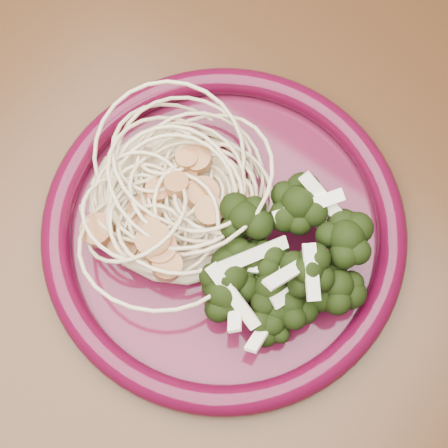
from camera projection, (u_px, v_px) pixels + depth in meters
dining_table at (203, 248)px, 0.62m from camera, size 1.20×0.80×0.75m
dinner_plate at (224, 228)px, 0.51m from camera, size 0.36×0.36×0.02m
spaghetti_pile at (171, 201)px, 0.51m from camera, size 0.17×0.16×0.03m
scallop_cluster at (167, 183)px, 0.47m from camera, size 0.16×0.16×0.04m
broccoli_pile at (292, 246)px, 0.48m from camera, size 0.13×0.17×0.05m
onion_garnish at (297, 232)px, 0.45m from camera, size 0.09×0.11×0.05m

